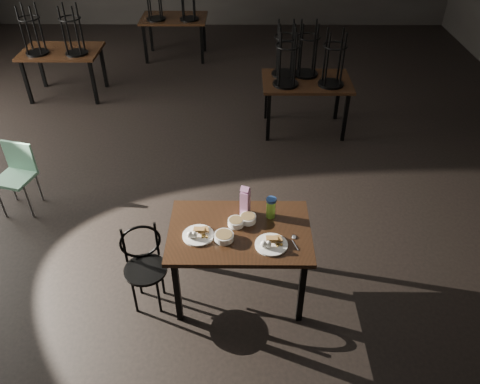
{
  "coord_description": "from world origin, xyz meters",
  "views": [
    {
      "loc": [
        0.53,
        -4.72,
        3.38
      ],
      "look_at": [
        0.5,
        -1.39,
        0.85
      ],
      "focal_mm": 35.0,
      "sensor_mm": 36.0,
      "label": 1
    }
  ],
  "objects_px": {
    "main_table": "(240,237)",
    "water_bottle": "(271,207)",
    "juice_carton": "(245,201)",
    "school_chair": "(17,171)",
    "bentwood_chair": "(144,261)"
  },
  "relations": [
    {
      "from": "juice_carton",
      "to": "school_chair",
      "type": "distance_m",
      "value": 2.73
    },
    {
      "from": "main_table",
      "to": "juice_carton",
      "type": "bearing_deg",
      "value": 78.4
    },
    {
      "from": "water_bottle",
      "to": "bentwood_chair",
      "type": "bearing_deg",
      "value": -166.2
    },
    {
      "from": "main_table",
      "to": "water_bottle",
      "type": "xyz_separation_m",
      "value": [
        0.27,
        0.18,
        0.18
      ]
    },
    {
      "from": "juice_carton",
      "to": "bentwood_chair",
      "type": "distance_m",
      "value": 1.02
    },
    {
      "from": "main_table",
      "to": "water_bottle",
      "type": "bearing_deg",
      "value": 34.5
    },
    {
      "from": "bentwood_chair",
      "to": "school_chair",
      "type": "bearing_deg",
      "value": 122.55
    },
    {
      "from": "main_table",
      "to": "bentwood_chair",
      "type": "bearing_deg",
      "value": -174.14
    },
    {
      "from": "water_bottle",
      "to": "bentwood_chair",
      "type": "height_order",
      "value": "water_bottle"
    },
    {
      "from": "main_table",
      "to": "water_bottle",
      "type": "relative_size",
      "value": 6.18
    },
    {
      "from": "main_table",
      "to": "juice_carton",
      "type": "relative_size",
      "value": 4.11
    },
    {
      "from": "bentwood_chair",
      "to": "main_table",
      "type": "bearing_deg",
      "value": -12.02
    },
    {
      "from": "main_table",
      "to": "water_bottle",
      "type": "height_order",
      "value": "water_bottle"
    },
    {
      "from": "main_table",
      "to": "school_chair",
      "type": "bearing_deg",
      "value": 152.86
    },
    {
      "from": "juice_carton",
      "to": "water_bottle",
      "type": "relative_size",
      "value": 1.5
    }
  ]
}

